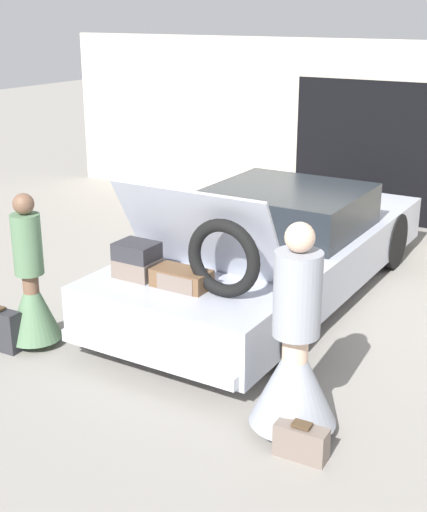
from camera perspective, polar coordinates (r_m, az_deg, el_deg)
name	(u,v)px	position (r m, az deg, el deg)	size (l,w,h in m)	color
ground_plane	(274,292)	(8.64, 4.84, -2.89)	(40.00, 40.00, 0.00)	gray
garage_wall_back	(381,133)	(11.57, 13.29, 9.52)	(12.00, 0.14, 2.80)	beige
car	(275,248)	(8.44, 4.94, 0.64)	(2.03, 5.22, 1.68)	#B2B7C6
person_left	(31,292)	(7.32, -14.36, -2.84)	(0.55, 0.55, 1.58)	brown
person_right	(295,361)	(5.68, 6.51, -8.35)	(0.71, 0.71, 1.76)	beige
suitcase_beside_right_person	(301,442)	(5.61, 7.02, -14.53)	(0.41, 0.18, 0.30)	#75665B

